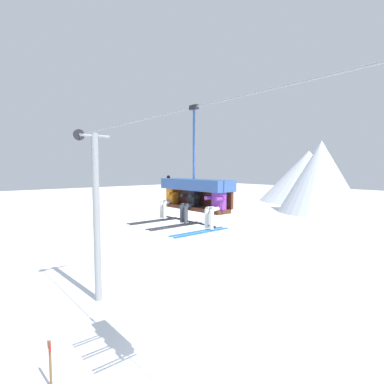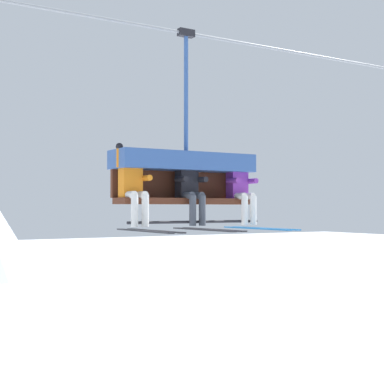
% 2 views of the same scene
% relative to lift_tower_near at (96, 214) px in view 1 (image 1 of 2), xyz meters
% --- Properties ---
extents(ground_plane, '(200.00, 200.00, 0.00)m').
position_rel_lift_tower_near_xyz_m(ground_plane, '(7.47, 0.02, -4.70)').
color(ground_plane, white).
extents(mountain_peak_west, '(20.17, 20.17, 10.78)m').
position_rel_lift_tower_near_xyz_m(mountain_peak_west, '(-17.81, 54.10, 0.69)').
color(mountain_peak_west, silver).
rests_on(mountain_peak_west, ground_plane).
extents(mountain_peak_central, '(12.97, 12.97, 11.47)m').
position_rel_lift_tower_near_xyz_m(mountain_peak_central, '(-8.05, 40.16, 1.04)').
color(mountain_peak_central, silver).
rests_on(mountain_peak_central, ground_plane).
extents(lift_tower_near, '(0.36, 1.88, 9.06)m').
position_rel_lift_tower_near_xyz_m(lift_tower_near, '(0.00, 0.00, 0.00)').
color(lift_tower_near, gray).
rests_on(lift_tower_near, ground_plane).
extents(lift_cable, '(19.95, 0.05, 0.05)m').
position_rel_lift_tower_near_xyz_m(lift_cable, '(8.98, -0.78, 4.08)').
color(lift_cable, gray).
extents(chairlift_chair, '(2.44, 0.74, 3.18)m').
position_rel_lift_tower_near_xyz_m(chairlift_chair, '(8.89, -0.71, 1.83)').
color(chairlift_chair, '#512819').
extents(skier_orange, '(0.48, 1.70, 1.34)m').
position_rel_lift_tower_near_xyz_m(skier_orange, '(7.88, -0.92, 1.55)').
color(skier_orange, orange).
extents(skier_black, '(0.46, 1.70, 1.23)m').
position_rel_lift_tower_near_xyz_m(skier_black, '(8.89, -0.93, 1.53)').
color(skier_black, black).
extents(skier_purple, '(0.46, 1.70, 1.23)m').
position_rel_lift_tower_near_xyz_m(skier_purple, '(9.89, -0.93, 1.53)').
color(skier_purple, purple).
extents(trail_sign, '(0.36, 0.08, 1.60)m').
position_rel_lift_tower_near_xyz_m(trail_sign, '(5.28, -3.80, -3.79)').
color(trail_sign, brown).
rests_on(trail_sign, ground_plane).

